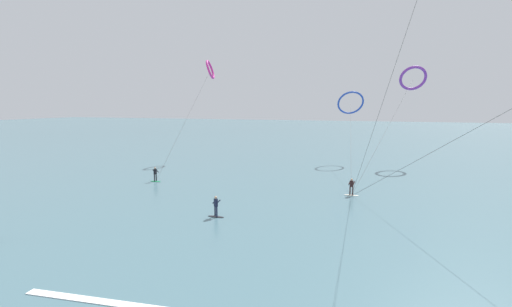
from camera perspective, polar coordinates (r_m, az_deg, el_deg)
sea_water at (r=108.84m, az=15.02°, el=2.46°), size 400.00×200.00×0.08m
surfer_ivory at (r=38.53m, az=14.17°, el=-5.06°), size 1.40×0.63×1.70m
surfer_charcoal at (r=30.58m, az=-6.05°, el=-8.14°), size 1.40×0.72×1.70m
surfer_emerald at (r=45.50m, az=-14.92°, el=-3.18°), size 1.40×0.63×1.70m
kite_magenta at (r=63.77m, az=-6.92°, el=12.41°), size 3.66×21.91×16.21m
kite_cobalt at (r=60.63m, az=14.06°, el=7.41°), size 4.86×24.74×11.03m
kite_violet at (r=62.18m, az=22.56°, el=10.42°), size 8.55×26.15×14.70m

